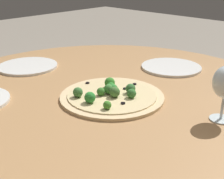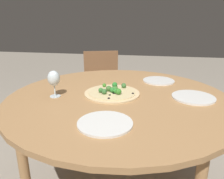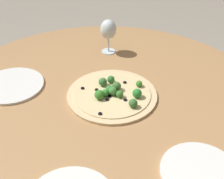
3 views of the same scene
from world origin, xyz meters
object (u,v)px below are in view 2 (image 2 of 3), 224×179
Objects in this scene: chair at (102,89)px; plate_near at (105,123)px; plate_side at (193,97)px; pizza at (112,92)px; plate_far at (159,81)px; wine_glass at (54,79)px.

plate_near is (-0.31, 1.37, 0.30)m from chair.
chair is 1.43m from plate_near.
plate_near and plate_side have the same top height.
pizza reaches higher than plate_far.
plate_near is 0.62m from plate_side.
plate_side is (-0.19, 0.33, 0.00)m from plate_far.
chair is at bearing -93.28° from wine_glass.
plate_side is (-0.45, -0.42, 0.00)m from plate_near.
chair is 1.14m from wine_glass.
wine_glass is at bearing 7.94° from plate_side.
plate_near is at bearing 140.82° from wine_glass.
plate_side is at bearing -172.06° from wine_glass.
wine_glass is (0.06, 1.06, 0.40)m from chair.
chair is 1.25m from plate_side.
wine_glass is 0.64× the size of plate_side.
wine_glass is at bearing 34.90° from plate_far.
pizza is 1.36× the size of plate_near.
pizza is at bearing -92.08° from chair.
chair reaches higher than plate_side.
chair reaches higher than plate_near.
plate_far and plate_side have the same top height.
plate_side is at bearing 120.75° from plate_far.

